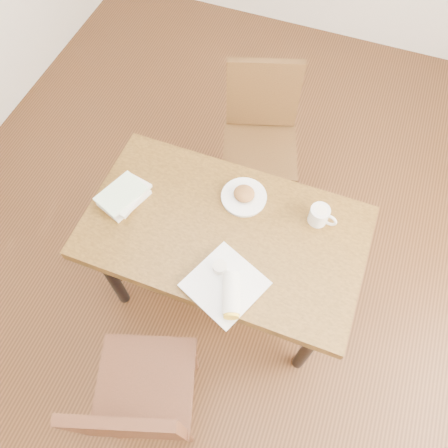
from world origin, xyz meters
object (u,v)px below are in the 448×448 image
(coffee_mug, at_px, (320,215))
(book_stack, at_px, (124,196))
(chair_near, at_px, (140,403))
(plate_scone, at_px, (244,196))
(table, at_px, (224,238))
(chair_far, at_px, (261,131))
(plate_burrito, at_px, (227,288))

(coffee_mug, distance_m, book_stack, 0.90)
(chair_near, height_order, plate_scone, chair_near)
(book_stack, bearing_deg, plate_scone, 21.01)
(table, bearing_deg, book_stack, -178.67)
(chair_far, bearing_deg, chair_near, -90.44)
(chair_far, bearing_deg, book_stack, -118.33)
(chair_far, relative_size, book_stack, 3.76)
(coffee_mug, bearing_deg, book_stack, -166.78)
(plate_scone, bearing_deg, coffee_mug, 1.00)
(plate_scone, bearing_deg, book_stack, -158.99)
(coffee_mug, relative_size, plate_burrito, 0.36)
(chair_near, distance_m, coffee_mug, 1.10)
(chair_far, xyz_separation_m, book_stack, (-0.42, -0.78, 0.23))
(table, xyz_separation_m, chair_near, (-0.08, -0.78, -0.11))
(coffee_mug, bearing_deg, chair_near, -115.34)
(book_stack, bearing_deg, chair_far, 61.67)
(table, relative_size, chair_far, 1.32)
(chair_near, xyz_separation_m, plate_scone, (0.11, 0.97, 0.22))
(chair_near, bearing_deg, coffee_mug, 64.66)
(plate_burrito, bearing_deg, book_stack, 157.06)
(plate_scone, bearing_deg, table, -98.73)
(chair_far, xyz_separation_m, plate_scone, (0.09, -0.59, 0.22))
(plate_burrito, bearing_deg, plate_scone, 100.40)
(coffee_mug, bearing_deg, plate_burrito, -120.61)
(table, relative_size, plate_scone, 5.92)
(chair_far, relative_size, plate_burrito, 2.60)
(plate_scone, xyz_separation_m, plate_burrito, (0.08, -0.45, 0.01))
(plate_burrito, bearing_deg, chair_near, -110.22)
(chair_far, xyz_separation_m, plate_burrito, (0.18, -1.04, 0.23))
(chair_far, height_order, book_stack, chair_far)
(chair_far, bearing_deg, plate_burrito, -80.31)
(table, height_order, plate_burrito, plate_burrito)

